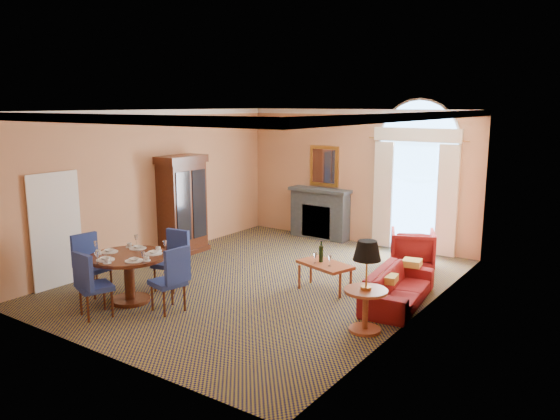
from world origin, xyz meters
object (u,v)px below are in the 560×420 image
Objects in this scene: armoire at (182,207)px; side_table at (366,275)px; sofa at (398,287)px; armchair at (412,249)px; dining_table at (129,267)px; coffee_table at (325,265)px.

armoire is 1.63× the size of side_table.
armoire is 5.33m from sofa.
dining_table is at bearing 31.18° from armchair.
coffee_table is at bearing 138.90° from side_table.
coffee_table is (2.41, 2.41, -0.14)m from dining_table.
coffee_table is 1.92m from side_table.
armchair is (4.69, 1.84, -0.66)m from armoire.
side_table is (0.05, -1.35, 0.58)m from sofa.
dining_table is 3.41m from coffee_table.
armchair is at bearing 8.30° from sofa.
dining_table is 1.18× the size of coffee_table.
coffee_table is at bearing -5.48° from armoire.
side_table reaches higher than armchair.
armoire is 5.56m from side_table.
dining_table is 5.63m from armchair.
coffee_table is 0.82× the size of side_table.
dining_table reaches higher than sofa.
armchair is 3.53m from side_table.
armoire is 1.11× the size of sofa.
dining_table is 1.49× the size of armchair.
armchair is 2.35m from coffee_table.
side_table is at bearing 76.20° from armchair.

